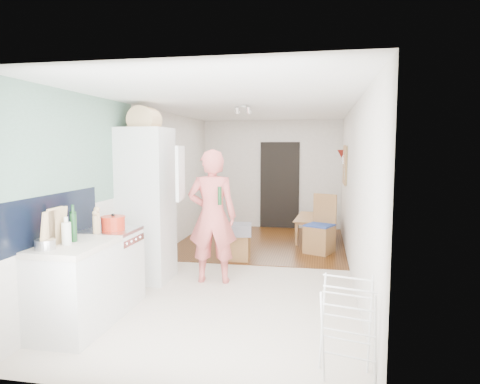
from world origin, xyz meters
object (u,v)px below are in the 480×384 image
(person, at_px, (212,204))
(stool, at_px, (239,247))
(drying_rack, at_px, (347,329))
(dining_table, at_px, (317,231))
(dining_chair, at_px, (320,224))

(person, xyz_separation_m, stool, (0.16, 1.16, -0.87))
(drying_rack, bearing_deg, person, 141.43)
(dining_table, relative_size, drying_rack, 1.44)
(dining_table, height_order, stool, stool)
(drying_rack, bearing_deg, stool, 128.55)
(stool, bearing_deg, dining_table, 55.03)
(dining_table, distance_m, dining_chair, 1.11)
(person, xyz_separation_m, dining_table, (1.42, 2.96, -0.89))
(stool, height_order, drying_rack, drying_rack)
(dining_chair, xyz_separation_m, stool, (-1.31, -0.74, -0.30))
(person, relative_size, stool, 4.96)
(dining_chair, distance_m, drying_rack, 4.15)
(dining_table, xyz_separation_m, stool, (-1.26, -1.80, 0.02))
(dining_chair, xyz_separation_m, drying_rack, (0.24, -4.14, -0.12))
(person, distance_m, dining_chair, 2.47)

